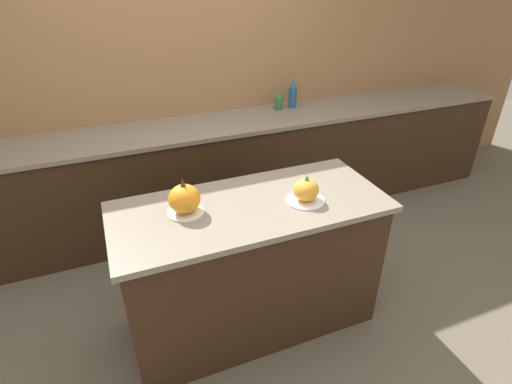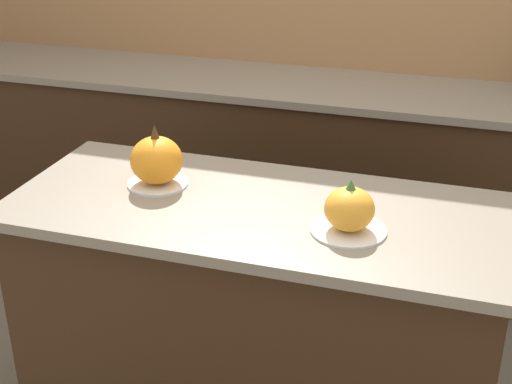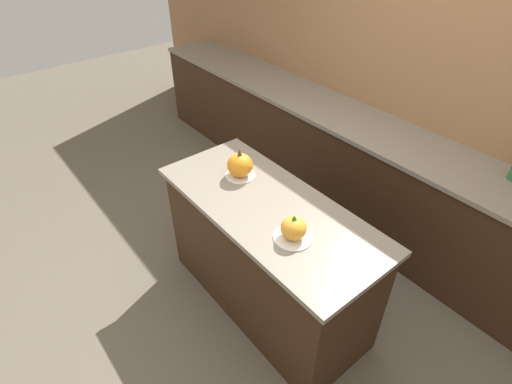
% 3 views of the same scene
% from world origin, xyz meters
% --- Properties ---
extents(wall_back, '(8.00, 0.06, 2.50)m').
position_xyz_m(wall_back, '(0.00, 1.60, 1.25)').
color(wall_back, '#9E7047').
rests_on(wall_back, ground_plane).
extents(kitchen_island, '(1.56, 0.68, 0.90)m').
position_xyz_m(kitchen_island, '(0.00, 0.00, 0.45)').
color(kitchen_island, '#382314').
rests_on(kitchen_island, ground_plane).
extents(back_counter, '(6.00, 0.60, 0.92)m').
position_xyz_m(back_counter, '(0.00, 1.27, 0.46)').
color(back_counter, '#382314').
rests_on(back_counter, ground_plane).
extents(pumpkin_cake_left, '(0.20, 0.20, 0.21)m').
position_xyz_m(pumpkin_cake_left, '(-0.36, 0.05, 0.98)').
color(pumpkin_cake_left, white).
rests_on(pumpkin_cake_left, kitchen_island).
extents(pumpkin_cake_right, '(0.22, 0.22, 0.16)m').
position_xyz_m(pumpkin_cake_right, '(0.30, -0.08, 0.97)').
color(pumpkin_cake_right, white).
rests_on(pumpkin_cake_right, kitchen_island).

